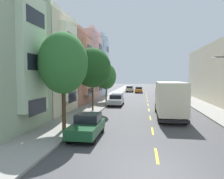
% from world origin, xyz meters
% --- Properties ---
extents(ground_plane, '(160.00, 160.00, 0.00)m').
position_xyz_m(ground_plane, '(0.00, 30.00, 0.00)').
color(ground_plane, '#424244').
extents(sidewalk_left, '(3.20, 120.00, 0.14)m').
position_xyz_m(sidewalk_left, '(-7.10, 28.00, 0.07)').
color(sidewalk_left, '#99968E').
rests_on(sidewalk_left, ground_plane).
extents(sidewalk_right, '(3.20, 120.00, 0.14)m').
position_xyz_m(sidewalk_right, '(7.10, 28.00, 0.07)').
color(sidewalk_right, '#99968E').
rests_on(sidewalk_right, ground_plane).
extents(lane_centerline_dashes, '(0.14, 47.20, 0.01)m').
position_xyz_m(lane_centerline_dashes, '(0.00, 24.50, 0.00)').
color(lane_centerline_dashes, yellow).
rests_on(lane_centerline_dashes, ground_plane).
extents(townhouse_second_cream, '(13.17, 7.37, 10.61)m').
position_xyz_m(townhouse_second_cream, '(-14.88, 12.97, 5.10)').
color(townhouse_second_cream, beige).
rests_on(townhouse_second_cream, ground_plane).
extents(townhouse_third_terracotta, '(13.36, 7.37, 10.42)m').
position_xyz_m(townhouse_third_terracotta, '(-14.97, 20.54, 5.01)').
color(townhouse_third_terracotta, '#B27560').
rests_on(townhouse_third_terracotta, ground_plane).
extents(townhouse_fourth_rose, '(12.56, 7.37, 12.08)m').
position_xyz_m(townhouse_fourth_rose, '(-14.57, 28.11, 5.84)').
color(townhouse_fourth_rose, '#CC9E9E').
rests_on(townhouse_fourth_rose, ground_plane).
extents(townhouse_fifth_powder_blue, '(10.74, 7.37, 12.84)m').
position_xyz_m(townhouse_fifth_powder_blue, '(-13.66, 35.67, 6.22)').
color(townhouse_fifth_powder_blue, '#9EB7CC').
rests_on(townhouse_fifth_powder_blue, ground_plane).
extents(street_tree_nearest, '(3.52, 3.52, 7.05)m').
position_xyz_m(street_tree_nearest, '(-6.40, 5.90, 4.96)').
color(street_tree_nearest, '#47331E').
rests_on(street_tree_nearest, sidewalk_left).
extents(street_tree_second, '(4.16, 4.16, 7.11)m').
position_xyz_m(street_tree_second, '(-6.40, 14.86, 5.00)').
color(street_tree_second, '#47331E').
rests_on(street_tree_second, sidewalk_left).
extents(street_tree_third, '(3.07, 3.07, 5.90)m').
position_xyz_m(street_tree_third, '(-6.40, 23.83, 4.04)').
color(street_tree_third, '#47331E').
rests_on(street_tree_third, sidewalk_left).
extents(delivery_box_truck, '(2.48, 8.05, 3.49)m').
position_xyz_m(delivery_box_truck, '(1.80, 12.16, 1.96)').
color(delivery_box_truck, beige).
rests_on(delivery_box_truck, ground_plane).
extents(parked_wagon_champagne, '(1.88, 4.72, 1.50)m').
position_xyz_m(parked_wagon_champagne, '(-4.23, 47.24, 0.80)').
color(parked_wagon_champagne, tan).
rests_on(parked_wagon_champagne, ground_plane).
extents(parked_pickup_sky, '(2.14, 5.35, 1.73)m').
position_xyz_m(parked_pickup_sky, '(4.30, 35.81, 0.83)').
color(parked_pickup_sky, '#7A9EC6').
rests_on(parked_pickup_sky, ground_plane).
extents(parked_hatchback_forest, '(1.74, 4.00, 1.50)m').
position_xyz_m(parked_hatchback_forest, '(-4.35, 4.70, 0.76)').
color(parked_hatchback_forest, '#194C28').
rests_on(parked_hatchback_forest, ground_plane).
extents(parked_wagon_charcoal, '(1.90, 4.73, 1.50)m').
position_xyz_m(parked_wagon_charcoal, '(4.48, 42.63, 0.80)').
color(parked_wagon_charcoal, '#333338').
rests_on(parked_wagon_charcoal, ground_plane).
extents(parked_wagon_silver, '(1.82, 4.70, 1.50)m').
position_xyz_m(parked_wagon_silver, '(-4.42, 20.72, 0.80)').
color(parked_wagon_silver, '#B2B5BA').
rests_on(parked_wagon_silver, ground_plane).
extents(moving_orange_sedan, '(1.80, 4.50, 1.43)m').
position_xyz_m(moving_orange_sedan, '(-1.80, 44.49, 0.75)').
color(moving_orange_sedan, orange).
rests_on(moving_orange_sedan, ground_plane).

